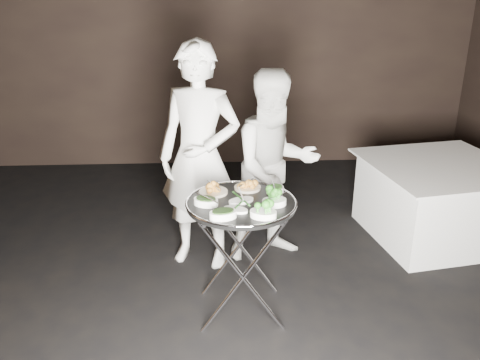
{
  "coord_description": "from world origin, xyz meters",
  "views": [
    {
      "loc": [
        -0.14,
        -2.75,
        2.22
      ],
      "look_at": [
        0.02,
        0.45,
        0.95
      ],
      "focal_mm": 38.0,
      "sensor_mm": 36.0,
      "label": 1
    }
  ],
  "objects_px": {
    "waiter_left": "(200,158)",
    "dining_table": "(436,201)",
    "tray_stand": "(241,253)",
    "serving_tray": "(241,203)",
    "waiter_right": "(275,167)"
  },
  "relations": [
    {
      "from": "waiter_left",
      "to": "dining_table",
      "type": "height_order",
      "value": "waiter_left"
    },
    {
      "from": "tray_stand",
      "to": "waiter_left",
      "type": "height_order",
      "value": "waiter_left"
    },
    {
      "from": "tray_stand",
      "to": "waiter_left",
      "type": "relative_size",
      "value": 0.46
    },
    {
      "from": "waiter_left",
      "to": "waiter_right",
      "type": "height_order",
      "value": "waiter_left"
    },
    {
      "from": "waiter_right",
      "to": "tray_stand",
      "type": "bearing_deg",
      "value": -128.13
    },
    {
      "from": "tray_stand",
      "to": "waiter_right",
      "type": "distance_m",
      "value": 0.93
    },
    {
      "from": "tray_stand",
      "to": "dining_table",
      "type": "height_order",
      "value": "tray_stand"
    },
    {
      "from": "tray_stand",
      "to": "serving_tray",
      "type": "xyz_separation_m",
      "value": [
        -0.0,
        -0.0,
        0.37
      ]
    },
    {
      "from": "tray_stand",
      "to": "serving_tray",
      "type": "height_order",
      "value": "serving_tray"
    },
    {
      "from": "tray_stand",
      "to": "waiter_right",
      "type": "height_order",
      "value": "waiter_right"
    },
    {
      "from": "waiter_left",
      "to": "dining_table",
      "type": "xyz_separation_m",
      "value": [
        2.12,
        0.32,
        -0.56
      ]
    },
    {
      "from": "waiter_left",
      "to": "dining_table",
      "type": "distance_m",
      "value": 2.21
    },
    {
      "from": "waiter_left",
      "to": "dining_table",
      "type": "bearing_deg",
      "value": 26.67
    },
    {
      "from": "serving_tray",
      "to": "waiter_left",
      "type": "distance_m",
      "value": 0.8
    },
    {
      "from": "tray_stand",
      "to": "waiter_left",
      "type": "bearing_deg",
      "value": 111.31
    }
  ]
}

